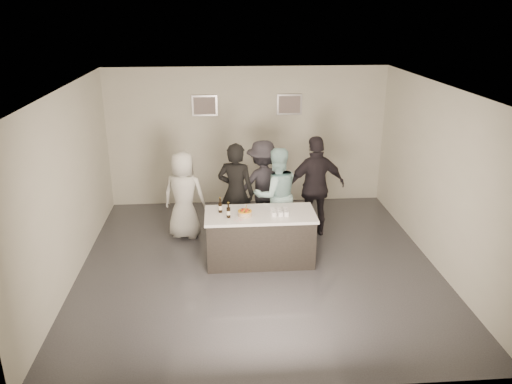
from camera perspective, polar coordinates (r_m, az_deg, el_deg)
floor at (r=8.64m, az=0.25°, el=-8.33°), size 6.00×6.00×0.00m
ceiling at (r=7.66m, az=0.29°, el=11.74°), size 6.00×6.00×0.00m
wall_back at (r=10.90m, az=-1.00°, el=6.32°), size 6.00×0.04×3.00m
wall_front at (r=5.31m, az=2.89°, el=-9.67°), size 6.00×0.04×3.00m
wall_left at (r=8.36m, az=-20.70°, el=0.51°), size 0.04×6.00×3.00m
wall_right at (r=8.78m, az=20.18°, el=1.52°), size 0.04×6.00×3.00m
picture_left at (r=10.71m, az=-5.90°, el=9.79°), size 0.54×0.04×0.44m
picture_right at (r=10.81m, az=3.83°, el=9.95°), size 0.54×0.04×0.44m
bar_counter at (r=8.57m, az=0.46°, el=-5.20°), size 1.86×0.86×0.90m
cake at (r=8.27m, az=-1.28°, el=-2.50°), size 0.23×0.23×0.08m
beer_bottle_a at (r=8.40m, az=-4.11°, el=-1.50°), size 0.07×0.07×0.26m
beer_bottle_b at (r=8.18m, az=-3.17°, el=-2.08°), size 0.07×0.07×0.26m
tumbler_cluster at (r=8.36m, az=2.73°, el=-2.24°), size 0.30×0.30×0.08m
candles at (r=8.12m, az=-1.67°, el=-3.22°), size 0.24×0.08×0.01m
person_main_black at (r=9.17m, az=-2.31°, el=-0.10°), size 0.80×0.65×1.89m
person_main_blue at (r=9.21m, az=2.33°, el=-0.32°), size 0.99×0.84×1.79m
person_guest_left at (r=9.44m, az=-8.23°, el=-0.36°), size 0.93×0.73×1.68m
person_guest_right at (r=9.46m, az=6.84°, el=0.61°), size 1.21×0.66×1.95m
person_guest_back at (r=9.75m, az=0.80°, el=0.83°), size 1.26×0.90×1.77m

